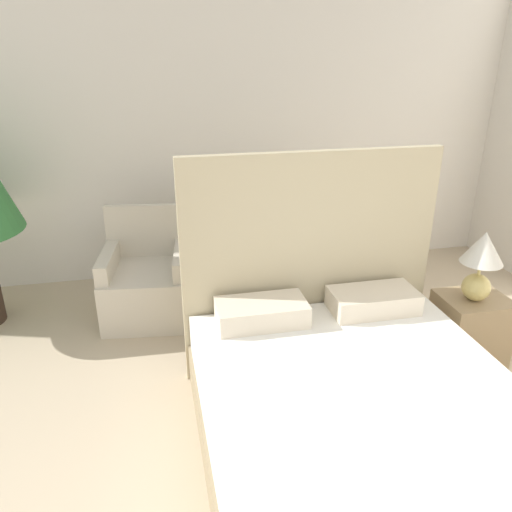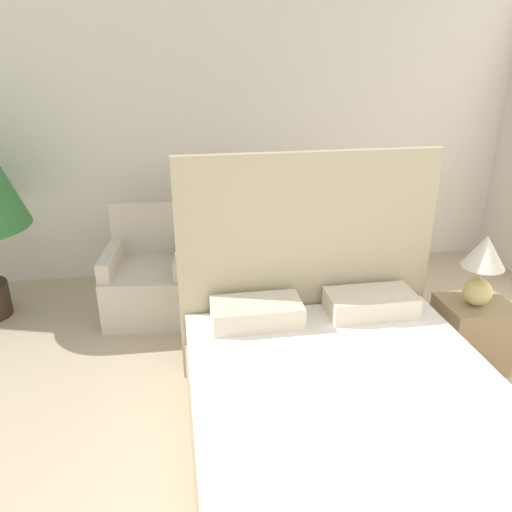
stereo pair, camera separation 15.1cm
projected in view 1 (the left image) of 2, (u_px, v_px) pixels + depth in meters
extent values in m
cube|color=silver|center=(225.00, 121.00, 4.56)|extent=(10.00, 0.06, 2.90)
cube|color=#8C7A5B|center=(368.00, 458.00, 2.57)|extent=(1.65, 2.06, 0.27)
cube|color=white|center=(372.00, 420.00, 2.47)|extent=(1.62, 2.02, 0.23)
cube|color=tan|center=(309.00, 266.00, 3.28)|extent=(1.68, 0.06, 1.51)
cube|color=beige|center=(262.00, 312.00, 3.09)|extent=(0.56, 0.29, 0.14)
cube|color=beige|center=(373.00, 300.00, 3.23)|extent=(0.56, 0.29, 0.14)
cube|color=beige|center=(148.00, 293.00, 4.10)|extent=(0.75, 0.75, 0.42)
cube|color=beige|center=(147.00, 230.00, 4.21)|extent=(0.68, 0.14, 0.45)
cube|color=beige|center=(108.00, 262.00, 3.96)|extent=(0.17, 0.62, 0.16)
cube|color=beige|center=(181.00, 259.00, 4.01)|extent=(0.17, 0.62, 0.16)
cube|color=beige|center=(279.00, 281.00, 4.32)|extent=(0.71, 0.71, 0.42)
cube|color=beige|center=(273.00, 221.00, 4.43)|extent=(0.68, 0.09, 0.45)
cube|color=beige|center=(246.00, 252.00, 4.16)|extent=(0.13, 0.61, 0.16)
cube|color=beige|center=(313.00, 248.00, 4.25)|extent=(0.13, 0.61, 0.16)
cube|color=#937A56|center=(469.00, 329.00, 3.51)|extent=(0.45, 0.38, 0.50)
sphere|color=tan|center=(476.00, 287.00, 3.36)|extent=(0.19, 0.19, 0.19)
cylinder|color=tan|center=(480.00, 269.00, 3.30)|extent=(0.02, 0.02, 0.09)
cone|color=beige|center=(484.00, 247.00, 3.24)|extent=(0.27, 0.27, 0.21)
cylinder|color=gold|center=(216.00, 287.00, 4.18)|extent=(0.30, 0.30, 0.45)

